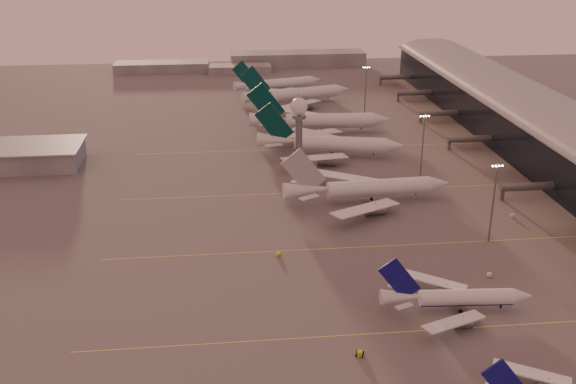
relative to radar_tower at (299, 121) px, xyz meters
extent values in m
plane|color=#5F5C5C|center=(-5.00, -120.00, -20.95)|extent=(700.00, 700.00, 0.00)
cube|color=#E9DC52|center=(25.00, -110.00, -20.94)|extent=(180.00, 0.25, 0.02)
cube|color=#E9DC52|center=(25.00, -65.00, -20.94)|extent=(180.00, 0.25, 0.02)
cube|color=#E9DC52|center=(25.00, -20.00, -20.94)|extent=(180.00, 0.25, 0.02)
cube|color=#E9DC52|center=(25.00, 30.00, -20.94)|extent=(180.00, 0.25, 0.02)
cube|color=black|center=(103.00, -10.00, -11.95)|extent=(36.00, 360.00, 18.00)
cylinder|color=gray|center=(103.00, -10.00, -2.95)|extent=(10.08, 360.00, 10.08)
cube|color=gray|center=(103.00, -10.00, -2.75)|extent=(40.00, 362.00, 0.80)
cylinder|color=#5C5F64|center=(77.00, -34.00, -16.45)|extent=(22.00, 2.80, 2.80)
cube|color=#5C5F64|center=(67.00, -34.00, -18.75)|extent=(1.20, 1.20, 4.40)
cylinder|color=#5C5F64|center=(77.00, 22.00, -16.45)|extent=(22.00, 2.80, 2.80)
cube|color=#5C5F64|center=(67.00, 22.00, -18.75)|extent=(1.20, 1.20, 4.40)
cylinder|color=#5C5F64|center=(77.00, 64.00, -16.45)|extent=(22.00, 2.80, 2.80)
cube|color=#5C5F64|center=(67.00, 64.00, -18.75)|extent=(1.20, 1.20, 4.40)
cylinder|color=#5C5F64|center=(77.00, 106.00, -16.45)|extent=(22.00, 2.80, 2.80)
cube|color=#5C5F64|center=(67.00, 106.00, -18.75)|extent=(1.20, 1.20, 4.40)
cylinder|color=#5C5F64|center=(77.00, 146.00, -16.45)|extent=(22.00, 2.80, 2.80)
cube|color=#5C5F64|center=(67.00, 146.00, -18.75)|extent=(1.20, 1.20, 4.40)
cylinder|color=#5C5F64|center=(0.00, 0.00, -9.95)|extent=(2.60, 2.60, 22.00)
cylinder|color=#5C5F64|center=(0.00, 0.00, 1.55)|extent=(5.20, 5.20, 1.20)
sphere|color=silver|center=(0.00, 0.00, 5.45)|extent=(6.40, 6.40, 6.40)
cylinder|color=#5C5F64|center=(0.00, 0.00, 9.15)|extent=(0.16, 0.16, 2.00)
cylinder|color=#5C5F64|center=(50.00, -65.00, -8.45)|extent=(0.56, 0.56, 25.00)
cube|color=#5C5F64|center=(50.00, -65.00, 3.55)|extent=(3.60, 0.25, 0.25)
sphere|color=#FFEABF|center=(48.50, -65.00, 3.15)|extent=(0.56, 0.56, 0.56)
sphere|color=#FFEABF|center=(49.50, -65.00, 3.15)|extent=(0.56, 0.56, 0.56)
sphere|color=#FFEABF|center=(50.50, -65.00, 3.15)|extent=(0.56, 0.56, 0.56)
sphere|color=#FFEABF|center=(51.50, -65.00, 3.15)|extent=(0.56, 0.56, 0.56)
cylinder|color=#5C5F64|center=(45.00, -10.00, -8.45)|extent=(0.56, 0.56, 25.00)
cube|color=#5C5F64|center=(45.00, -10.00, 3.55)|extent=(3.60, 0.25, 0.25)
sphere|color=#FFEABF|center=(43.50, -10.00, 3.15)|extent=(0.56, 0.56, 0.56)
sphere|color=#FFEABF|center=(44.50, -10.00, 3.15)|extent=(0.56, 0.56, 0.56)
sphere|color=#FFEABF|center=(45.50, -10.00, 3.15)|extent=(0.56, 0.56, 0.56)
sphere|color=#FFEABF|center=(46.50, -10.00, 3.15)|extent=(0.56, 0.56, 0.56)
cylinder|color=#5C5F64|center=(43.00, 80.00, -8.45)|extent=(0.56, 0.56, 25.00)
cube|color=#5C5F64|center=(43.00, 80.00, 3.55)|extent=(3.60, 0.25, 0.25)
sphere|color=#FFEABF|center=(41.50, 80.00, 3.15)|extent=(0.56, 0.56, 0.56)
sphere|color=#FFEABF|center=(42.50, 80.00, 3.15)|extent=(0.56, 0.56, 0.56)
sphere|color=#FFEABF|center=(43.50, 80.00, 3.15)|extent=(0.56, 0.56, 0.56)
sphere|color=#FFEABF|center=(44.50, 80.00, 3.15)|extent=(0.56, 0.56, 0.56)
cube|color=slate|center=(-65.00, 200.00, -17.95)|extent=(60.00, 18.00, 6.00)
cube|color=slate|center=(25.00, 210.00, -16.45)|extent=(90.00, 20.00, 9.00)
cube|color=slate|center=(-15.00, 190.00, -18.45)|extent=(40.00, 15.00, 5.00)
cube|color=silver|center=(32.47, -131.90, -18.59)|extent=(15.59, 10.39, 1.16)
cube|color=slate|center=(35.13, -134.01, -19.23)|extent=(0.29, 0.25, 1.47)
cube|color=navy|center=(22.09, -141.11, -12.92)|extent=(10.12, 0.48, 10.98)
cylinder|color=silver|center=(29.16, -102.42, -17.72)|extent=(23.50, 5.55, 3.96)
cylinder|color=navy|center=(29.16, -102.42, -18.61)|extent=(22.95, 4.41, 2.85)
cone|color=silver|center=(43.02, -103.37, -17.72)|extent=(4.77, 4.26, 3.96)
cone|color=silver|center=(12.67, -101.29, -17.22)|extent=(10.01, 4.62, 3.96)
cube|color=silver|center=(22.79, -111.76, -18.41)|extent=(16.97, 10.43, 1.25)
cylinder|color=slate|center=(25.77, -109.65, -20.22)|extent=(4.67, 2.88, 2.58)
cube|color=slate|center=(25.77, -109.65, -19.10)|extent=(0.33, 0.28, 1.59)
cube|color=silver|center=(24.12, -92.30, -18.41)|extent=(16.35, 12.22, 1.25)
cylinder|color=slate|center=(26.79, -94.79, -20.22)|extent=(4.67, 2.88, 2.58)
cube|color=slate|center=(26.79, -94.79, -19.10)|extent=(0.33, 0.28, 1.59)
cube|color=navy|center=(12.19, -101.25, -12.32)|extent=(10.88, 1.11, 11.81)
cube|color=silver|center=(12.40, -105.78, -17.12)|extent=(4.81, 3.26, 0.26)
cube|color=silver|center=(13.02, -96.79, -17.12)|extent=(4.75, 3.71, 0.26)
cylinder|color=black|center=(37.98, -103.03, -20.43)|extent=(0.52, 0.52, 1.04)
cylinder|color=black|center=(27.44, -100.00, -20.38)|extent=(1.18, 0.60, 1.15)
cylinder|color=black|center=(27.13, -104.58, -20.38)|extent=(1.18, 0.60, 1.15)
cylinder|color=silver|center=(23.94, -30.44, -17.05)|extent=(36.20, 7.66, 5.62)
cylinder|color=silver|center=(23.94, -30.44, -18.32)|extent=(35.40, 6.05, 4.04)
cone|color=silver|center=(45.35, -29.22, -17.05)|extent=(7.27, 6.00, 5.62)
cone|color=silver|center=(-1.53, -31.90, -16.35)|extent=(15.37, 6.47, 5.62)
cube|color=silver|center=(16.03, -45.86, -18.04)|extent=(25.15, 18.50, 1.67)
cylinder|color=slate|center=(20.17, -42.09, -20.32)|extent=(7.15, 4.04, 3.65)
cube|color=slate|center=(20.17, -42.09, -19.02)|extent=(0.28, 0.24, 2.25)
cube|color=silver|center=(14.33, -16.02, -18.04)|extent=(25.93, 16.22, 1.67)
cylinder|color=slate|center=(18.87, -19.30, -20.32)|extent=(7.15, 4.04, 3.65)
cube|color=slate|center=(18.87, -19.30, -19.02)|extent=(0.28, 0.24, 2.25)
cube|color=#9D9FA4|center=(-2.28, -31.94, -9.72)|extent=(15.56, 1.20, 16.67)
cube|color=silver|center=(-1.43, -38.86, -16.21)|extent=(7.34, 5.68, 0.23)
cube|color=silver|center=(-2.23, -24.97, -16.21)|extent=(7.42, 5.09, 0.23)
cylinder|color=black|center=(37.57, -29.66, -20.50)|extent=(0.45, 0.45, 0.91)
cylinder|color=black|center=(20.93, -28.62, -20.45)|extent=(1.02, 0.51, 1.00)
cylinder|color=black|center=(21.15, -32.60, -20.45)|extent=(1.02, 0.51, 1.00)
cylinder|color=silver|center=(19.11, 18.19, -16.73)|extent=(37.40, 13.56, 5.96)
cylinder|color=silver|center=(19.11, 18.19, -18.08)|extent=(36.33, 11.78, 4.29)
cone|color=silver|center=(40.68, 13.57, -16.73)|extent=(8.24, 7.33, 5.96)
cone|color=silver|center=(-6.55, 23.68, -15.99)|extent=(16.41, 9.07, 5.96)
cube|color=silver|center=(6.95, 4.89, -17.78)|extent=(27.52, 13.35, 1.76)
cylinder|color=slate|center=(12.14, 7.54, -20.23)|extent=(7.81, 5.29, 3.88)
cube|color=slate|center=(12.14, 7.54, -18.82)|extent=(0.36, 0.32, 2.39)
cube|color=silver|center=(13.45, 35.30, -17.78)|extent=(24.54, 22.04, 1.76)
cylinder|color=slate|center=(17.11, 30.76, -20.23)|extent=(7.81, 5.29, 3.88)
cube|color=slate|center=(17.11, 30.76, -18.82)|extent=(0.36, 0.32, 2.39)
cube|color=#03332F|center=(-7.30, 23.84, -8.87)|extent=(16.12, 3.78, 17.64)
cube|color=silver|center=(-8.30, 16.73, -15.84)|extent=(7.59, 4.33, 0.26)
cube|color=silver|center=(-5.31, 30.73, -15.84)|extent=(7.29, 6.52, 0.26)
cylinder|color=black|center=(32.85, 15.25, -20.44)|extent=(0.51, 0.51, 1.03)
cylinder|color=black|center=(16.67, 21.02, -20.38)|extent=(1.21, 0.74, 1.13)
cylinder|color=black|center=(15.72, 16.60, -20.38)|extent=(1.21, 0.74, 1.13)
cylinder|color=silver|center=(20.45, 52.51, -16.44)|extent=(39.86, 8.60, 6.38)
cylinder|color=silver|center=(20.45, 52.51, -17.87)|extent=(38.97, 6.77, 4.59)
cone|color=silver|center=(44.02, 51.18, -16.44)|extent=(8.00, 6.80, 6.38)
cone|color=silver|center=(-7.58, 54.09, -15.64)|extent=(16.92, 7.31, 6.38)
cube|color=silver|center=(9.78, 36.45, -17.56)|extent=(28.87, 18.08, 1.89)
cylinder|color=slate|center=(14.83, 40.10, -20.18)|extent=(7.88, 4.57, 4.15)
cube|color=slate|center=(14.83, 40.10, -18.67)|extent=(0.35, 0.29, 2.55)
cube|color=silver|center=(11.66, 69.67, -17.56)|extent=(28.01, 20.58, 1.89)
cylinder|color=slate|center=(16.27, 65.47, -20.18)|extent=(7.88, 4.57, 4.15)
cube|color=slate|center=(16.27, 65.47, -18.67)|extent=(0.35, 0.29, 2.55)
cube|color=#03332F|center=(-8.41, 54.14, -8.02)|extent=(17.55, 1.37, 18.88)
cube|color=silver|center=(-8.29, 46.46, -15.48)|extent=(8.17, 5.61, 0.28)
cube|color=silver|center=(-7.43, 61.75, -15.48)|extent=(8.08, 6.24, 0.28)
cylinder|color=black|center=(35.46, 51.66, -20.40)|extent=(0.55, 0.55, 1.10)
cylinder|color=black|center=(17.40, 55.11, -20.34)|extent=(1.24, 0.62, 1.21)
cylinder|color=black|center=(17.13, 50.27, -20.34)|extent=(1.24, 0.62, 1.21)
cylinder|color=silver|center=(16.02, 107.05, -16.66)|extent=(37.79, 16.67, 6.07)
cylinder|color=silver|center=(16.02, 107.05, -18.02)|extent=(36.58, 14.82, 4.37)
cone|color=silver|center=(37.53, 113.53, -16.66)|extent=(8.73, 7.91, 6.07)
cone|color=silver|center=(-9.55, 99.35, -15.90)|extent=(16.86, 10.36, 6.07)
cube|color=silver|center=(11.71, 89.22, -17.72)|extent=(23.86, 23.74, 1.80)
cylinder|color=slate|center=(15.04, 94.13, -20.22)|extent=(8.11, 5.88, 3.95)
cube|color=slate|center=(15.04, 94.13, -18.78)|extent=(0.38, 0.34, 2.43)
cube|color=silver|center=(2.58, 119.53, -17.72)|extent=(28.04, 11.54, 1.80)
cylinder|color=slate|center=(8.07, 117.28, -20.22)|extent=(8.11, 5.88, 3.95)
cube|color=slate|center=(8.07, 117.28, -18.78)|extent=(0.38, 0.34, 2.43)
cube|color=#03332F|center=(-10.31, 99.12, -8.65)|extent=(16.10, 5.17, 17.96)
cube|color=silver|center=(-7.71, 92.29, -15.75)|extent=(7.20, 6.95, 0.26)
cube|color=silver|center=(-11.91, 106.25, -15.75)|extent=(7.63, 3.87, 0.26)
cylinder|color=black|center=(29.72, 111.17, -20.43)|extent=(0.52, 0.52, 1.05)
cylinder|color=black|center=(12.45, 108.38, -20.37)|extent=(1.25, 0.83, 1.15)
cylinder|color=black|center=(13.78, 103.97, -20.37)|extent=(1.25, 0.83, 1.15)
cylinder|color=silver|center=(8.43, 136.13, -17.22)|extent=(32.81, 14.60, 5.27)
cylinder|color=silver|center=(8.43, 136.13, -18.41)|extent=(31.75, 12.99, 3.80)
cone|color=silver|center=(27.09, 141.83, -17.22)|extent=(7.59, 6.89, 5.27)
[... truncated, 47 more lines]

